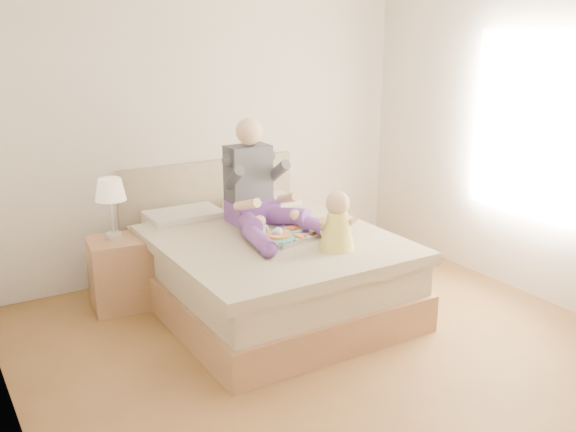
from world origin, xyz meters
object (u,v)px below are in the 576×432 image
nightstand (121,273)px  tray (287,233)px  bed (262,265)px  baby (337,225)px  adult (260,195)px

nightstand → tray: (1.09, -0.76, 0.36)m
tray → bed: bearing=97.6°
bed → tray: 0.41m
baby → bed: bearing=135.7°
adult → nightstand: bearing=159.7°
bed → adult: bearing=67.0°
bed → tray: (0.09, -0.24, 0.32)m
nightstand → adult: bearing=-13.1°
nightstand → adult: 1.27m
tray → baby: size_ratio=1.28×
bed → nightstand: bearing=152.7°
adult → bed: bearing=-113.3°
tray → nightstand: bearing=132.8°
bed → tray: bed is taller
baby → nightstand: bearing=160.8°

